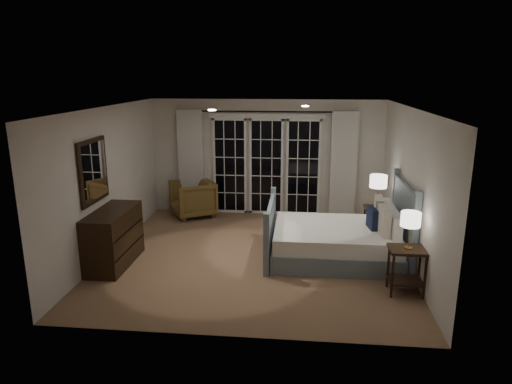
# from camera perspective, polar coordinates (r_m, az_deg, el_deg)

# --- Properties ---
(floor) EXTENTS (5.00, 5.00, 0.00)m
(floor) POSITION_cam_1_polar(r_m,az_deg,el_deg) (7.89, -0.19, -7.94)
(floor) COLOR #8E654C
(floor) RESTS_ON ground
(ceiling) EXTENTS (5.00, 5.00, 0.00)m
(ceiling) POSITION_cam_1_polar(r_m,az_deg,el_deg) (7.31, -0.20, 10.48)
(ceiling) COLOR white
(ceiling) RESTS_ON wall_back
(wall_left) EXTENTS (0.02, 5.00, 2.50)m
(wall_left) POSITION_cam_1_polar(r_m,az_deg,el_deg) (8.14, -17.98, 1.29)
(wall_left) COLOR beige
(wall_left) RESTS_ON floor
(wall_right) EXTENTS (0.02, 5.00, 2.50)m
(wall_right) POSITION_cam_1_polar(r_m,az_deg,el_deg) (7.66, 18.74, 0.42)
(wall_right) COLOR beige
(wall_right) RESTS_ON floor
(wall_back) EXTENTS (5.00, 0.02, 2.50)m
(wall_back) POSITION_cam_1_polar(r_m,az_deg,el_deg) (9.94, 1.31, 4.31)
(wall_back) COLOR beige
(wall_back) RESTS_ON floor
(wall_front) EXTENTS (5.00, 0.02, 2.50)m
(wall_front) POSITION_cam_1_polar(r_m,az_deg,el_deg) (5.13, -3.13, -5.69)
(wall_front) COLOR beige
(wall_front) RESTS_ON floor
(french_doors) EXTENTS (2.50, 0.04, 2.20)m
(french_doors) POSITION_cam_1_polar(r_m,az_deg,el_deg) (9.93, 1.29, 3.36)
(french_doors) COLOR black
(french_doors) RESTS_ON wall_back
(curtain_rod) EXTENTS (3.50, 0.03, 0.03)m
(curtain_rod) POSITION_cam_1_polar(r_m,az_deg,el_deg) (9.71, 1.30, 10.03)
(curtain_rod) COLOR black
(curtain_rod) RESTS_ON wall_back
(curtain_left) EXTENTS (0.55, 0.10, 2.25)m
(curtain_left) POSITION_cam_1_polar(r_m,az_deg,el_deg) (10.10, -8.14, 3.76)
(curtain_left) COLOR silver
(curtain_left) RESTS_ON curtain_rod
(curtain_right) EXTENTS (0.55, 0.10, 2.25)m
(curtain_right) POSITION_cam_1_polar(r_m,az_deg,el_deg) (9.85, 10.88, 3.37)
(curtain_right) COLOR silver
(curtain_right) RESTS_ON curtain_rod
(downlight_a) EXTENTS (0.12, 0.12, 0.01)m
(downlight_a) POSITION_cam_1_polar(r_m,az_deg,el_deg) (7.87, 6.17, 10.62)
(downlight_a) COLOR white
(downlight_a) RESTS_ON ceiling
(downlight_b) EXTENTS (0.12, 0.12, 0.01)m
(downlight_b) POSITION_cam_1_polar(r_m,az_deg,el_deg) (7.00, -5.52, 10.15)
(downlight_b) COLOR white
(downlight_b) RESTS_ON ceiling
(bed) EXTENTS (2.24, 1.61, 1.30)m
(bed) POSITION_cam_1_polar(r_m,az_deg,el_deg) (7.79, 10.30, -5.90)
(bed) COLOR slate
(bed) RESTS_ON floor
(nightstand_left) EXTENTS (0.52, 0.41, 0.67)m
(nightstand_left) POSITION_cam_1_polar(r_m,az_deg,el_deg) (6.80, 18.33, -8.50)
(nightstand_left) COLOR black
(nightstand_left) RESTS_ON floor
(nightstand_right) EXTENTS (0.46, 0.37, 0.60)m
(nightstand_right) POSITION_cam_1_polar(r_m,az_deg,el_deg) (8.90, 14.76, -3.10)
(nightstand_right) COLOR black
(nightstand_right) RESTS_ON floor
(lamp_left) EXTENTS (0.27, 0.27, 0.53)m
(lamp_left) POSITION_cam_1_polar(r_m,az_deg,el_deg) (6.58, 18.77, -3.32)
(lamp_left) COLOR #B38B47
(lamp_left) RESTS_ON nightstand_left
(lamp_right) EXTENTS (0.32, 0.32, 0.61)m
(lamp_right) POSITION_cam_1_polar(r_m,az_deg,el_deg) (8.72, 15.05, 1.26)
(lamp_right) COLOR #B38B47
(lamp_right) RESTS_ON nightstand_right
(armchair) EXTENTS (1.17, 1.17, 0.79)m
(armchair) POSITION_cam_1_polar(r_m,az_deg,el_deg) (9.99, -7.91, -0.82)
(armchair) COLOR brown
(armchair) RESTS_ON floor
(dresser) EXTENTS (0.55, 1.29, 0.91)m
(dresser) POSITION_cam_1_polar(r_m,az_deg,el_deg) (7.74, -17.38, -5.47)
(dresser) COLOR black
(dresser) RESTS_ON floor
(mirror) EXTENTS (0.05, 0.85, 1.00)m
(mirror) POSITION_cam_1_polar(r_m,az_deg,el_deg) (7.55, -19.66, 2.48)
(mirror) COLOR black
(mirror) RESTS_ON wall_left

